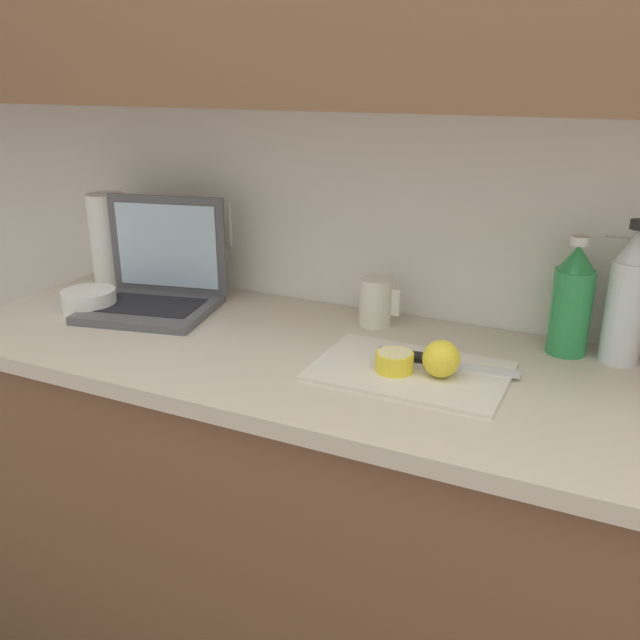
% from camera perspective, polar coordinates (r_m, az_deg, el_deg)
% --- Properties ---
extents(wall_back, '(5.20, 0.38, 2.60)m').
position_cam_1_polar(wall_back, '(1.45, 19.23, 21.86)').
color(wall_back, white).
rests_on(wall_back, ground_plane).
extents(counter_unit, '(2.50, 0.62, 0.93)m').
position_cam_1_polar(counter_unit, '(1.58, 14.21, -20.47)').
color(counter_unit, brown).
rests_on(counter_unit, ground_plane).
extents(laptop, '(0.36, 0.32, 0.27)m').
position_cam_1_polar(laptop, '(1.76, -13.54, 3.08)').
color(laptop, '#515156').
rests_on(laptop, counter_unit).
extents(cutting_board, '(0.38, 0.26, 0.01)m').
position_cam_1_polar(cutting_board, '(1.36, 7.61, -4.27)').
color(cutting_board, silver).
rests_on(cutting_board, counter_unit).
extents(knife, '(0.28, 0.06, 0.02)m').
position_cam_1_polar(knife, '(1.39, 8.71, -3.24)').
color(knife, silver).
rests_on(knife, cutting_board).
extents(lemon_half_cut, '(0.08, 0.08, 0.04)m').
position_cam_1_polar(lemon_half_cut, '(1.34, 6.28, -3.49)').
color(lemon_half_cut, yellow).
rests_on(lemon_half_cut, cutting_board).
extents(lemon_whole_beside, '(0.07, 0.07, 0.07)m').
position_cam_1_polar(lemon_whole_beside, '(1.32, 10.17, -3.24)').
color(lemon_whole_beside, yellow).
rests_on(lemon_whole_beside, cutting_board).
extents(bottle_oil_tall, '(0.08, 0.08, 0.29)m').
position_cam_1_polar(bottle_oil_tall, '(1.49, 24.48, 1.65)').
color(bottle_oil_tall, silver).
rests_on(bottle_oil_tall, counter_unit).
extents(bottle_water_clear, '(0.08, 0.08, 0.25)m').
position_cam_1_polar(bottle_water_clear, '(1.50, 20.44, 1.51)').
color(bottle_water_clear, '#2D934C').
rests_on(bottle_water_clear, counter_unit).
extents(measuring_cup, '(0.10, 0.08, 0.11)m').
position_cam_1_polar(measuring_cup, '(1.59, 4.75, 1.55)').
color(measuring_cup, silver).
rests_on(measuring_cup, counter_unit).
extents(bowl_white, '(0.13, 0.13, 0.05)m').
position_cam_1_polar(bowl_white, '(1.78, -18.87, 1.54)').
color(bowl_white, white).
rests_on(bowl_white, counter_unit).
extents(paper_towel_roll, '(0.10, 0.10, 0.26)m').
position_cam_1_polar(paper_towel_roll, '(1.96, -17.31, 6.41)').
color(paper_towel_roll, white).
rests_on(paper_towel_roll, counter_unit).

